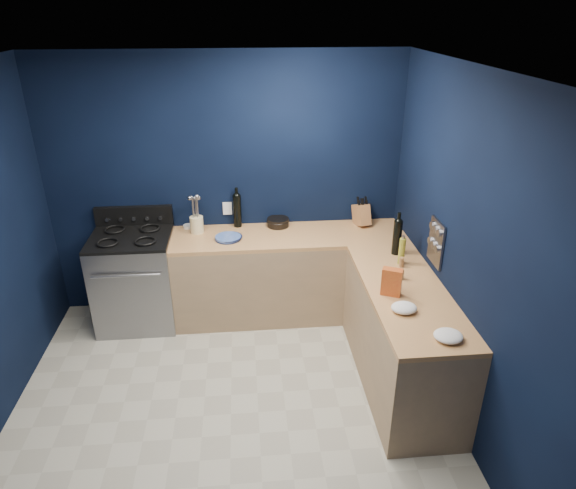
{
  "coord_description": "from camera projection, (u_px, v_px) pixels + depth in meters",
  "views": [
    {
      "loc": [
        0.17,
        -3.07,
        2.96
      ],
      "look_at": [
        0.55,
        1.0,
        1.0
      ],
      "focal_mm": 31.45,
      "sensor_mm": 36.0,
      "label": 1
    }
  ],
  "objects": [
    {
      "name": "top_right",
      "position": [
        407.0,
        292.0,
        4.01
      ],
      "size": [
        0.63,
        1.67,
        0.04
      ],
      "primitive_type": "cube",
      "color": "#986133",
      "rests_on": "cab_right"
    },
    {
      "name": "cab_right",
      "position": [
        401.0,
        339.0,
        4.21
      ],
      "size": [
        0.63,
        1.67,
        0.86
      ],
      "primitive_type": "cube",
      "color": "#A1805C",
      "rests_on": "floor"
    },
    {
      "name": "wall_right",
      "position": [
        469.0,
        260.0,
        3.6
      ],
      "size": [
        0.02,
        3.5,
        2.6
      ],
      "primitive_type": "cube",
      "color": "black",
      "rests_on": "ground"
    },
    {
      "name": "gas_range",
      "position": [
        136.0,
        281.0,
        5.02
      ],
      "size": [
        0.76,
        0.66,
        0.92
      ],
      "primitive_type": "cube",
      "color": "gray",
      "rests_on": "floor"
    },
    {
      "name": "plate_stack",
      "position": [
        228.0,
        238.0,
        4.86
      ],
      "size": [
        0.31,
        0.31,
        0.03
      ],
      "primitive_type": "cylinder",
      "rotation": [
        0.0,
        0.0,
        0.28
      ],
      "color": "#3E639B",
      "rests_on": "top_back"
    },
    {
      "name": "floor",
      "position": [
        231.0,
        415.0,
        4.02
      ],
      "size": [
        3.5,
        3.5,
        0.02
      ],
      "primitive_type": "cube",
      "color": "#B1AD9A",
      "rests_on": "ground"
    },
    {
      "name": "wall_outlet",
      "position": [
        227.0,
        208.0,
        5.11
      ],
      "size": [
        0.09,
        0.02,
        0.13
      ],
      "primitive_type": "cube",
      "color": "white",
      "rests_on": "wall_back"
    },
    {
      "name": "cooktop",
      "position": [
        130.0,
        238.0,
        4.81
      ],
      "size": [
        0.76,
        0.66,
        0.03
      ],
      "primitive_type": "cube",
      "color": "black",
      "rests_on": "gas_range"
    },
    {
      "name": "ceiling",
      "position": [
        209.0,
        70.0,
        2.89
      ],
      "size": [
        3.5,
        3.5,
        0.02
      ],
      "primitive_type": "cube",
      "color": "silver",
      "rests_on": "ground"
    },
    {
      "name": "oven_door",
      "position": [
        130.0,
        299.0,
        4.74
      ],
      "size": [
        0.59,
        0.02,
        0.42
      ],
      "primitive_type": "cube",
      "color": "black",
      "rests_on": "gas_range"
    },
    {
      "name": "oil_bottle",
      "position": [
        402.0,
        251.0,
        4.36
      ],
      "size": [
        0.06,
        0.06,
        0.24
      ],
      "primitive_type": "cylinder",
      "rotation": [
        0.0,
        0.0,
        -0.02
      ],
      "color": "olive",
      "rests_on": "top_right"
    },
    {
      "name": "towel_end",
      "position": [
        448.0,
        336.0,
        3.4
      ],
      "size": [
        0.22,
        0.2,
        0.06
      ],
      "primitive_type": "ellipsoid",
      "rotation": [
        0.0,
        0.0,
        -0.12
      ],
      "color": "white",
      "rests_on": "top_right"
    },
    {
      "name": "ramekin",
      "position": [
        188.0,
        226.0,
        5.11
      ],
      "size": [
        0.09,
        0.09,
        0.03
      ],
      "primitive_type": "cylinder",
      "rotation": [
        0.0,
        0.0,
        0.04
      ],
      "color": "white",
      "rests_on": "top_back"
    },
    {
      "name": "backguard",
      "position": [
        134.0,
        216.0,
        5.04
      ],
      "size": [
        0.76,
        0.06,
        0.2
      ],
      "primitive_type": "cube",
      "color": "black",
      "rests_on": "gas_range"
    },
    {
      "name": "cab_back",
      "position": [
        289.0,
        276.0,
        5.17
      ],
      "size": [
        2.3,
        0.63,
        0.86
      ],
      "primitive_type": "cube",
      "color": "#A1805C",
      "rests_on": "floor"
    },
    {
      "name": "crouton_bag",
      "position": [
        392.0,
        282.0,
        3.9
      ],
      "size": [
        0.17,
        0.13,
        0.22
      ],
      "primitive_type": "cube",
      "rotation": [
        0.0,
        0.0,
        -0.42
      ],
      "color": "#AB070F",
      "rests_on": "top_right"
    },
    {
      "name": "wine_bottle_right",
      "position": [
        397.0,
        238.0,
        4.52
      ],
      "size": [
        0.09,
        0.09,
        0.32
      ],
      "primitive_type": "cylinder",
      "rotation": [
        0.0,
        0.0,
        -0.2
      ],
      "color": "black",
      "rests_on": "top_right"
    },
    {
      "name": "top_back",
      "position": [
        289.0,
        236.0,
        4.98
      ],
      "size": [
        2.3,
        0.63,
        0.04
      ],
      "primitive_type": "cube",
      "color": "#986133",
      "rests_on": "cab_back"
    },
    {
      "name": "utensil_crock",
      "position": [
        197.0,
        225.0,
        4.98
      ],
      "size": [
        0.14,
        0.14,
        0.17
      ],
      "primitive_type": "cylinder",
      "rotation": [
        0.0,
        0.0,
        -0.05
      ],
      "color": "#F9EBC3",
      "rests_on": "top_back"
    },
    {
      "name": "lemon_basket",
      "position": [
        278.0,
        222.0,
        5.14
      ],
      "size": [
        0.26,
        0.26,
        0.08
      ],
      "primitive_type": "cylinder",
      "rotation": [
        0.0,
        0.0,
        -0.19
      ],
      "color": "black",
      "rests_on": "top_back"
    },
    {
      "name": "knife_block",
      "position": [
        361.0,
        215.0,
        5.15
      ],
      "size": [
        0.18,
        0.27,
        0.26
      ],
      "primitive_type": "cube",
      "rotation": [
        -0.31,
        0.0,
        0.26
      ],
      "color": "#986236",
      "rests_on": "top_back"
    },
    {
      "name": "towel_front",
      "position": [
        404.0,
        308.0,
        3.71
      ],
      "size": [
        0.2,
        0.17,
        0.07
      ],
      "primitive_type": "ellipsoid",
      "rotation": [
        0.0,
        0.0,
        -0.04
      ],
      "color": "white",
      "rests_on": "top_right"
    },
    {
      "name": "wall_back",
      "position": [
        226.0,
        187.0,
        5.04
      ],
      "size": [
        3.5,
        0.02,
        2.6
      ],
      "primitive_type": "cube",
      "color": "black",
      "rests_on": "ground"
    },
    {
      "name": "wine_bottle_back",
      "position": [
        237.0,
        211.0,
        5.08
      ],
      "size": [
        0.1,
        0.1,
        0.33
      ],
      "primitive_type": "cylinder",
      "rotation": [
        0.0,
        0.0,
        0.22
      ],
      "color": "black",
      "rests_on": "top_back"
    },
    {
      "name": "spice_panel",
      "position": [
        436.0,
        243.0,
        4.15
      ],
      "size": [
        0.02,
        0.28,
        0.38
      ],
      "primitive_type": "cube",
      "color": "gray",
      "rests_on": "wall_right"
    },
    {
      "name": "spice_jar_far",
      "position": [
        401.0,
        274.0,
        4.15
      ],
      "size": [
        0.06,
        0.06,
        0.09
      ],
      "primitive_type": "cylinder",
      "rotation": [
        0.0,
        0.0,
        0.28
      ],
      "color": "olive",
      "rests_on": "top_right"
    },
    {
      "name": "spice_jar_near",
      "position": [
        401.0,
        262.0,
        4.34
      ],
      "size": [
        0.05,
        0.05,
        0.09
      ],
      "primitive_type": "cylinder",
      "rotation": [
        0.0,
        0.0,
        0.28
      ],
      "color": "olive",
      "rests_on": "top_right"
    }
  ]
}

